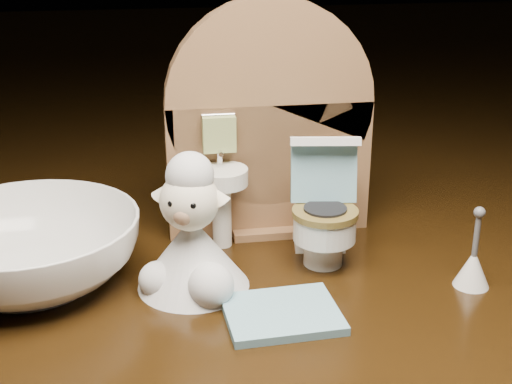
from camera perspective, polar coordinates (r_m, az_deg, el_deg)
backdrop_panel at (r=0.45m, az=0.99°, el=4.64°), size 0.13×0.05×0.15m
toy_toilet at (r=0.42m, az=5.40°, el=-1.90°), size 0.04×0.05×0.08m
bath_mat at (r=0.37m, az=2.08°, el=-9.71°), size 0.06×0.05×0.00m
toilet_brush at (r=0.42m, az=16.96°, el=-5.64°), size 0.02×0.02×0.05m
plush_lamb at (r=0.39m, az=-5.16°, el=-4.01°), size 0.06×0.06×0.08m
ceramic_bowl at (r=0.42m, az=-17.69°, el=-4.49°), size 0.15×0.15×0.04m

